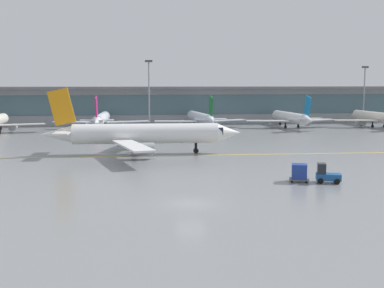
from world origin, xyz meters
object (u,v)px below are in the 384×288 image
Objects in this scene: taxiing_regional_jet at (143,134)px; apron_light_mast_1 at (149,90)px; apron_light_mast_2 at (364,92)px; gate_airplane_4 at (290,118)px; cargo_dolly_lead at (299,172)px; baggage_tug at (326,175)px; gate_airplane_2 at (102,119)px; gate_airplane_3 at (200,118)px; gate_airplane_5 at (376,117)px.

taxiing_regional_jet is 1.88× the size of apron_light_mast_1.
apron_light_mast_2 is at bearing 2.36° from apron_light_mast_1.
gate_airplane_4 reaches higher than cargo_dolly_lead.
taxiing_regional_jet is at bearing 146.59° from baggage_tug.
apron_light_mast_1 is at bearing -177.64° from apron_light_mast_2.
gate_airplane_2 is 1.48× the size of apron_light_mast_1.
gate_airplane_3 is at bearing 72.13° from taxiing_regional_jet.
gate_airplane_2 is 14.54m from apron_light_mast_1.
gate_airplane_4 is at bearing 81.64° from gate_airplane_5.
gate_airplane_3 is 9.53× the size of cargo_dolly_lead.
gate_airplane_2 is at bearing -172.46° from apron_light_mast_2.
gate_airplane_4 is 8.19× the size of baggage_tug.
gate_airplane_5 is 13.76m from apron_light_mast_2.
taxiing_regional_jet is 12.04× the size of cargo_dolly_lead.
gate_airplane_4 is 65.01m from cargo_dolly_lead.
baggage_tug is at bearing -119.34° from apron_light_mast_2.
taxiing_regional_jet reaches higher than gate_airplane_2.
baggage_tug is at bearing 142.95° from gate_airplane_5.
gate_airplane_5 is (65.34, -3.14, 0.00)m from gate_airplane_2.
baggage_tug is (18.73, -23.90, -2.10)m from taxiing_regional_jet.
apron_light_mast_1 reaches higher than taxiing_regional_jet.
gate_airplane_2 is 1.00× the size of gate_airplane_5.
cargo_dolly_lead is (-2.70, 0.91, 0.16)m from baggage_tug.
gate_airplane_5 is 0.79× the size of taxiing_regional_jet.
apron_light_mast_2 is (2.83, 12.16, 5.78)m from gate_airplane_5.
gate_airplane_5 is at bearing 35.48° from taxiing_regional_jet.
baggage_tug is (26.79, -64.57, -1.47)m from gate_airplane_2.
baggage_tug is at bearing -77.68° from apron_light_mast_1.
apron_light_mast_2 reaches higher than gate_airplane_2.
apron_light_mast_2 is at bearing 79.17° from baggage_tug.
gate_airplane_4 is at bearing 90.42° from cargo_dolly_lead.
cargo_dolly_lead is at bearing 175.47° from gate_airplane_3.
gate_airplane_4 is 65.10m from baggage_tug.
baggage_tug is at bearing -49.68° from taxiing_regional_jet.
gate_airplane_2 is 0.79× the size of taxiing_regional_jet.
taxiing_regional_jet is 78.15m from apron_light_mast_2.
cargo_dolly_lead is at bearing -52.89° from taxiing_regional_jet.
taxiing_regional_jet is at bearing 132.98° from gate_airplane_4.
gate_airplane_5 is at bearing -97.40° from gate_airplane_4.
cargo_dolly_lead is (1.25, -63.36, -1.31)m from gate_airplane_3.
cargo_dolly_lead is 71.92m from apron_light_mast_1.
baggage_tug is 0.18× the size of apron_light_mast_1.
gate_airplane_2 is at bearing 129.24° from cargo_dolly_lead.
baggage_tug is at bearing 160.43° from gate_airplane_4.
gate_airplane_4 is 26.89m from apron_light_mast_2.
gate_airplane_3 is 1.49× the size of apron_light_mast_1.
cargo_dolly_lead is at bearing 157.92° from gate_airplane_4.
apron_light_mast_2 is (60.10, 49.69, 5.16)m from taxiing_regional_jet.
apron_light_mast_2 reaches higher than taxiing_regional_jet.
apron_light_mast_1 is at bearing 74.77° from gate_airplane_5.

